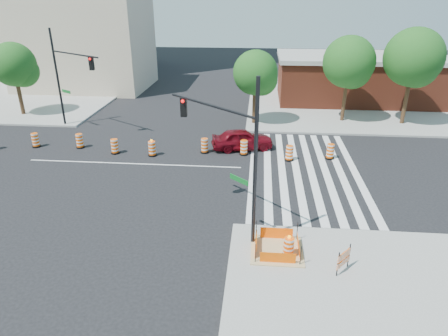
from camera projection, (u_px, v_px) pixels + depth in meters
The scene contains 25 objects.
ground at pixel (134, 164), 26.00m from camera, with size 120.00×120.00×0.00m, color black.
sidewalk_ne at pixel (357, 101), 40.88m from camera, with size 22.00×22.00×0.15m, color gray.
sidewalk_nw at pixel (22, 93), 43.86m from camera, with size 22.00×22.00×0.15m, color gray.
crosswalk_east at pixel (303, 170), 25.09m from camera, with size 6.75×13.50×0.01m.
lane_centerline at pixel (134, 164), 26.00m from camera, with size 14.00×0.12×0.01m, color silver.
excavation_pit at pixel (277, 249), 16.96m from camera, with size 2.20×2.20×0.90m.
brick_storefront at pixel (360, 79), 39.98m from camera, with size 16.50×8.50×4.60m.
beige_midrise at pixel (84, 43), 45.02m from camera, with size 14.00×10.00×10.00m, color #C0AB93.
red_coupe at pixel (242, 139), 28.17m from camera, with size 1.73×4.30×1.46m, color #600811.
signal_pole_se at pixel (229, 141), 16.86m from camera, with size 4.17×3.77×7.27m.
signal_pole_nw at pixel (67, 71), 30.70m from camera, with size 4.93×3.22×7.63m.
pit_drum at pixel (289, 248), 16.41m from camera, with size 0.54×0.54×1.06m.
barricade at pixel (344, 259), 15.52m from camera, with size 0.63×0.72×1.08m.
tree_north_b at pixel (15, 67), 34.54m from camera, with size 3.81×3.78×6.43m.
tree_north_c at pixel (256, 75), 32.16m from camera, with size 3.64×3.60×6.12m.
tree_north_d at pixel (349, 65), 32.54m from camera, with size 4.22×4.22×7.17m.
tree_north_e at pixel (414, 61), 31.58m from camera, with size 4.62×4.62×7.86m.
median_drum_1 at pixel (36, 141), 28.65m from camera, with size 0.60×0.60×1.02m.
median_drum_2 at pixel (80, 141), 28.50m from camera, with size 0.60×0.60×1.02m.
median_drum_3 at pixel (115, 147), 27.49m from camera, with size 0.60×0.60×1.02m.
median_drum_4 at pixel (152, 149), 27.10m from camera, with size 0.60×0.60×1.18m.
median_drum_5 at pixel (205, 146), 27.62m from camera, with size 0.60×0.60×1.02m.
median_drum_6 at pixel (244, 148), 27.28m from camera, with size 0.60×0.60×1.02m.
median_drum_7 at pixel (289, 154), 26.33m from camera, with size 0.60×0.60×1.02m.
median_drum_8 at pixel (330, 152), 26.61m from camera, with size 0.60×0.60×1.02m.
Camera 1 is at (8.04, -23.27, 10.23)m, focal length 32.00 mm.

